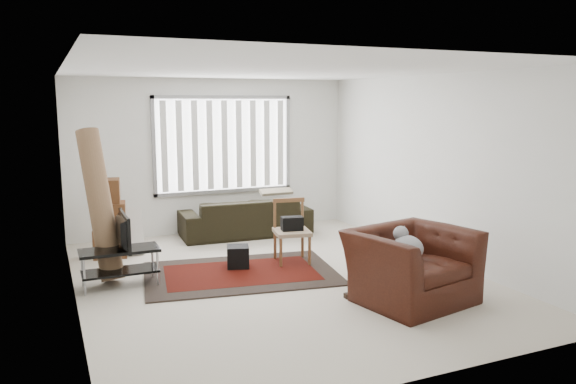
# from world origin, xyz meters

# --- Properties ---
(room) EXTENTS (6.00, 6.02, 2.71)m
(room) POSITION_xyz_m (0.03, 0.51, 1.76)
(room) COLOR beige
(room) RESTS_ON ground
(persian_rug) EXTENTS (2.77, 2.06, 0.02)m
(persian_rug) POSITION_xyz_m (-0.39, 0.36, 0.01)
(persian_rug) COLOR black
(persian_rug) RESTS_ON ground
(tv_stand) EXTENTS (0.97, 0.44, 0.48)m
(tv_stand) POSITION_xyz_m (-1.95, 0.50, 0.35)
(tv_stand) COLOR black
(tv_stand) RESTS_ON ground
(tv) EXTENTS (0.10, 0.79, 0.45)m
(tv) POSITION_xyz_m (-1.95, 0.50, 0.71)
(tv) COLOR black
(tv) RESTS_ON tv_stand
(subwoofer) EXTENTS (0.37, 0.37, 0.30)m
(subwoofer) POSITION_xyz_m (-0.35, 0.63, 0.17)
(subwoofer) COLOR black
(subwoofer) RESTS_ON persian_rug
(moving_boxes) EXTENTS (0.54, 0.51, 1.17)m
(moving_boxes) POSITION_xyz_m (-1.90, 1.99, 0.55)
(moving_boxes) COLOR #55331B
(moving_boxes) RESTS_ON ground
(white_flatpack) EXTENTS (0.57, 0.26, 0.73)m
(white_flatpack) POSITION_xyz_m (-1.71, 1.96, 0.36)
(white_flatpack) COLOR silver
(white_flatpack) RESTS_ON ground
(rolled_rug) EXTENTS (0.54, 0.96, 1.98)m
(rolled_rug) POSITION_xyz_m (-2.11, 0.95, 0.99)
(rolled_rug) COLOR brown
(rolled_rug) RESTS_ON ground
(sofa) EXTENTS (2.27, 1.08, 0.86)m
(sofa) POSITION_xyz_m (0.41, 2.45, 0.43)
(sofa) COLOR black
(sofa) RESTS_ON ground
(side_chair) EXTENTS (0.58, 0.58, 0.92)m
(side_chair) POSITION_xyz_m (0.45, 0.59, 0.51)
(side_chair) COLOR #8E785D
(side_chair) RESTS_ON ground
(armchair) EXTENTS (1.50, 1.37, 0.96)m
(armchair) POSITION_xyz_m (1.09, -1.40, 0.49)
(armchair) COLOR #33120A
(armchair) RESTS_ON ground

